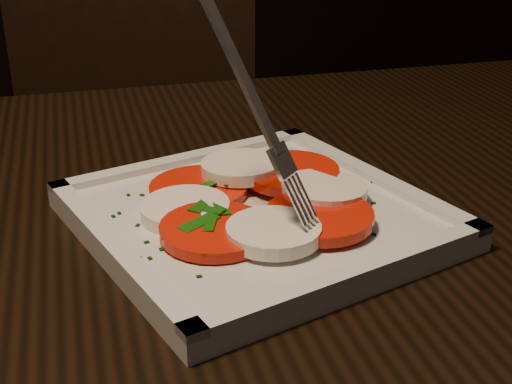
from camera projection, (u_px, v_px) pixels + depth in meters
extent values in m
cube|color=black|center=(337.00, 233.00, 0.58)|extent=(1.25, 0.88, 0.04)
cube|color=black|center=(124.00, 240.00, 1.16)|extent=(0.54, 0.54, 0.04)
cube|color=black|center=(134.00, 60.00, 1.23)|extent=(0.41, 0.18, 0.46)
cylinder|color=black|center=(61.00, 304.00, 1.43)|extent=(0.04, 0.04, 0.41)
cylinder|color=black|center=(240.00, 306.00, 1.42)|extent=(0.04, 0.04, 0.41)
cube|color=silver|center=(256.00, 219.00, 0.55)|extent=(0.30, 0.30, 0.01)
cylinder|color=red|center=(199.00, 190.00, 0.57)|extent=(0.08, 0.08, 0.01)
cylinder|color=white|center=(185.00, 210.00, 0.53)|extent=(0.07, 0.07, 0.01)
cylinder|color=red|center=(215.00, 230.00, 0.50)|extent=(0.08, 0.08, 0.01)
cylinder|color=white|center=(274.00, 232.00, 0.49)|extent=(0.07, 0.07, 0.01)
cylinder|color=red|center=(319.00, 216.00, 0.51)|extent=(0.08, 0.08, 0.01)
cylinder|color=white|center=(324.00, 190.00, 0.55)|extent=(0.07, 0.07, 0.01)
cylinder|color=red|center=(291.00, 173.00, 0.58)|extent=(0.08, 0.08, 0.01)
cylinder|color=white|center=(241.00, 167.00, 0.59)|extent=(0.07, 0.07, 0.01)
cube|color=#18520E|center=(221.00, 208.00, 0.52)|extent=(0.01, 0.03, 0.00)
cube|color=#18520E|center=(303.00, 203.00, 0.53)|extent=(0.03, 0.02, 0.00)
cube|color=#18520E|center=(249.00, 167.00, 0.59)|extent=(0.03, 0.01, 0.00)
cube|color=#18520E|center=(253.00, 229.00, 0.49)|extent=(0.03, 0.02, 0.00)
cube|color=#18520E|center=(204.00, 204.00, 0.53)|extent=(0.03, 0.03, 0.00)
cube|color=#18520E|center=(205.00, 209.00, 0.52)|extent=(0.03, 0.03, 0.01)
cube|color=#18520E|center=(211.00, 221.00, 0.50)|extent=(0.02, 0.03, 0.00)
cube|color=#18520E|center=(241.00, 180.00, 0.57)|extent=(0.03, 0.02, 0.00)
cube|color=#18520E|center=(199.00, 223.00, 0.50)|extent=(0.03, 0.02, 0.00)
cube|color=#18520E|center=(214.00, 182.00, 0.57)|extent=(0.03, 0.02, 0.00)
cube|color=#093209|center=(373.00, 203.00, 0.55)|extent=(0.00, 0.00, 0.00)
cube|color=#093209|center=(128.00, 195.00, 0.57)|extent=(0.00, 0.00, 0.00)
cube|color=#093209|center=(147.00, 242.00, 0.50)|extent=(0.00, 0.00, 0.00)
cube|color=#093209|center=(199.00, 276.00, 0.46)|extent=(0.00, 0.00, 0.00)
cube|color=#093209|center=(139.00, 257.00, 0.48)|extent=(0.00, 0.00, 0.00)
cube|color=#093209|center=(113.00, 216.00, 0.53)|extent=(0.00, 0.00, 0.00)
cube|color=#093209|center=(138.00, 225.00, 0.52)|extent=(0.00, 0.00, 0.00)
cube|color=#093209|center=(219.00, 160.00, 0.63)|extent=(0.00, 0.00, 0.00)
cube|color=#093209|center=(203.00, 166.00, 0.62)|extent=(0.00, 0.00, 0.00)
cube|color=#093209|center=(342.00, 189.00, 0.58)|extent=(0.00, 0.00, 0.00)
cube|color=#093209|center=(214.00, 159.00, 0.64)|extent=(0.00, 0.00, 0.00)
cube|color=#093209|center=(196.00, 253.00, 0.48)|extent=(0.00, 0.00, 0.00)
cube|color=#093209|center=(189.00, 258.00, 0.48)|extent=(0.00, 0.00, 0.00)
cube|color=#093209|center=(249.00, 157.00, 0.64)|extent=(0.00, 0.00, 0.00)
cube|color=#093209|center=(354.00, 197.00, 0.56)|extent=(0.00, 0.00, 0.00)
cube|color=#093209|center=(161.00, 249.00, 0.49)|extent=(0.00, 0.00, 0.00)
cube|color=#093209|center=(228.00, 163.00, 0.63)|extent=(0.00, 0.00, 0.00)
cube|color=#093209|center=(150.00, 258.00, 0.48)|extent=(0.00, 0.00, 0.00)
cube|color=#093209|center=(374.00, 234.00, 0.51)|extent=(0.00, 0.00, 0.00)
cube|color=#093209|center=(257.00, 160.00, 0.64)|extent=(0.00, 0.00, 0.00)
cube|color=#093209|center=(119.00, 213.00, 0.54)|extent=(0.00, 0.00, 0.00)
cube|color=#093209|center=(142.00, 195.00, 0.57)|extent=(0.00, 0.00, 0.00)
cube|color=#093209|center=(217.00, 165.00, 0.62)|extent=(0.00, 0.00, 0.00)
cube|color=#093209|center=(373.00, 182.00, 0.59)|extent=(0.00, 0.00, 0.00)
cube|color=#093209|center=(334.00, 171.00, 0.61)|extent=(0.00, 0.00, 0.00)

